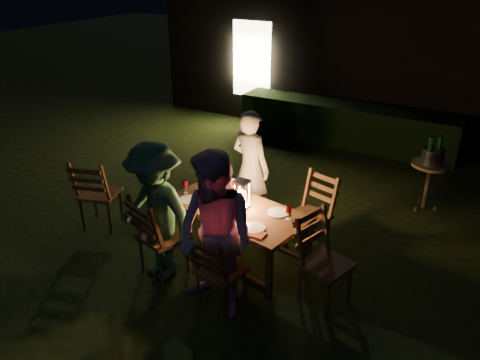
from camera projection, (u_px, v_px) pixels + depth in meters
The scene contains 29 objects.
garden_envelope at pixel (406, 46), 10.27m from camera, with size 40.00×40.00×3.20m.
dining_table at pixel (236, 213), 5.51m from camera, with size 1.81×1.14×0.70m.
chair_near_left at pixel (162, 249), 5.37m from camera, with size 0.61×0.63×1.07m.
chair_near_right at pixel (220, 283), 4.86m from camera, with size 0.50×0.53×0.97m.
chair_far_left at pixel (248, 204), 6.45m from camera, with size 0.47×0.50×0.90m.
chair_far_right at pixel (309, 226), 5.85m from camera, with size 0.57×0.59×1.01m.
chair_end at pixel (324, 276), 4.93m from camera, with size 0.62×0.59×1.04m.
chair_spare at pixel (100, 205), 6.32m from camera, with size 0.61×0.64×1.08m.
person_house_side at pixel (250, 168), 6.26m from camera, with size 0.58×0.38×1.60m, color #EDEDCA.
person_opp_right at pixel (216, 237), 4.57m from camera, with size 0.86×0.67×1.77m, color #D592B6.
person_opp_left at pixel (156, 213), 5.13m from camera, with size 1.06×0.61×1.64m, color #346943.
lantern at pixel (242, 196), 5.42m from camera, with size 0.16×0.16×0.35m.
plate_far_left at pixel (214, 187), 5.95m from camera, with size 0.25×0.25×0.01m, color white.
plate_near_left at pixel (190, 200), 5.65m from camera, with size 0.25×0.25×0.01m, color white.
plate_far_right at pixel (278, 213), 5.36m from camera, with size 0.25×0.25×0.01m, color white.
plate_near_right at pixel (254, 228), 5.06m from camera, with size 0.25×0.25×0.01m, color white.
wineglass_a at pixel (232, 186), 5.81m from camera, with size 0.06×0.06×0.18m, color #59070F, non-canonical shape.
wineglass_b at pixel (185, 187), 5.78m from camera, with size 0.06×0.06×0.18m, color #59070F, non-canonical shape.
wineglass_c at pixel (240, 219), 5.07m from camera, with size 0.06×0.06×0.18m, color #59070F, non-canonical shape.
wineglass_d at pixel (288, 213), 5.20m from camera, with size 0.06×0.06×0.18m, color #59070F, non-canonical shape.
wineglass_e at pixel (212, 208), 5.29m from camera, with size 0.06×0.06×0.18m, color silver, non-canonical shape.
bottle_table at pixel (220, 191), 5.56m from camera, with size 0.07×0.07×0.28m, color #0F471E.
napkin_left at pixel (208, 214), 5.34m from camera, with size 0.18×0.14×0.01m, color red.
napkin_right at pixel (256, 234), 4.95m from camera, with size 0.18×0.14×0.01m, color red.
phone at pixel (181, 201), 5.63m from camera, with size 0.14×0.07×0.01m, color black.
side_table at pixel (430, 169), 6.63m from camera, with size 0.54×0.54×0.73m.
ice_bucket at pixel (433, 156), 6.55m from camera, with size 0.30×0.30×0.22m, color #A5A8AD.
bottle_bucket_a at pixel (429, 153), 6.51m from camera, with size 0.07×0.07×0.32m, color #0F471E.
bottle_bucket_b at pixel (438, 152), 6.53m from camera, with size 0.07×0.07×0.32m, color #0F471E.
Camera 1 is at (1.97, -4.81, 3.36)m, focal length 35.00 mm.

